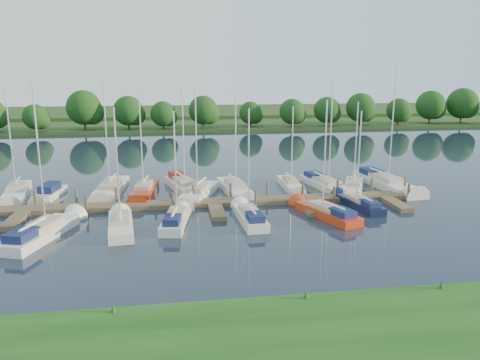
{
  "coord_description": "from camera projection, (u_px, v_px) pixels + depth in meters",
  "views": [
    {
      "loc": [
        -3.7,
        -32.41,
        11.63
      ],
      "look_at": [
        2.4,
        8.0,
        2.2
      ],
      "focal_mm": 35.0,
      "sensor_mm": 36.0,
      "label": 1
    }
  ],
  "objects": [
    {
      "name": "sailboat_n_10",
      "position": [
        385.0,
        184.0,
        48.66
      ],
      "size": [
        3.53,
        10.52,
        13.15
      ],
      "rotation": [
        0.0,
        0.0,
        3.26
      ],
      "color": "silver",
      "rests_on": "ground"
    },
    {
      "name": "sailboat_s_0",
      "position": [
        43.0,
        233.0,
        33.71
      ],
      "size": [
        4.31,
        8.79,
        11.22
      ],
      "rotation": [
        0.0,
        0.0,
        -0.32
      ],
      "color": "silver",
      "rests_on": "ground"
    },
    {
      "name": "mooring_pilings",
      "position": [
        213.0,
        197.0,
        42.37
      ],
      "size": [
        38.24,
        2.84,
        2.0
      ],
      "color": "#473D33",
      "rests_on": "ground"
    },
    {
      "name": "sailboat_n_3",
      "position": [
        144.0,
        192.0,
        45.42
      ],
      "size": [
        2.68,
        8.14,
        10.4
      ],
      "rotation": [
        0.0,
        0.0,
        3.03
      ],
      "color": "#B33110",
      "rests_on": "ground"
    },
    {
      "name": "near_bank",
      "position": [
        270.0,
        360.0,
        18.91
      ],
      "size": [
        90.0,
        10.0,
        0.5
      ],
      "primitive_type": "cube",
      "color": "#174213",
      "rests_on": "ground"
    },
    {
      "name": "sailboat_s_3",
      "position": [
        249.0,
        217.0,
        37.43
      ],
      "size": [
        2.01,
        7.23,
        9.3
      ],
      "rotation": [
        0.0,
        0.0,
        0.05
      ],
      "color": "silver",
      "rests_on": "ground"
    },
    {
      "name": "treeline",
      "position": [
        187.0,
        112.0,
        93.0
      ],
      "size": [
        146.06,
        10.12,
        7.85
      ],
      "color": "#38281C",
      "rests_on": "ground"
    },
    {
      "name": "sailboat_s_5",
      "position": [
        358.0,
        204.0,
        41.26
      ],
      "size": [
        2.49,
        6.92,
        8.76
      ],
      "rotation": [
        0.0,
        0.0,
        0.15
      ],
      "color": "#0F1534",
      "rests_on": "ground"
    },
    {
      "name": "far_shore",
      "position": [
        186.0,
        123.0,
        106.58
      ],
      "size": [
        180.0,
        30.0,
        0.6
      ],
      "primitive_type": "cube",
      "color": "#213C17",
      "rests_on": "ground"
    },
    {
      "name": "sailboat_n_6",
      "position": [
        235.0,
        190.0,
        46.22
      ],
      "size": [
        2.79,
        8.59,
        10.94
      ],
      "rotation": [
        0.0,
        0.0,
        3.25
      ],
      "color": "silver",
      "rests_on": "ground"
    },
    {
      "name": "sailboat_n_9",
      "position": [
        354.0,
        187.0,
        47.39
      ],
      "size": [
        4.08,
        7.05,
        9.18
      ],
      "rotation": [
        0.0,
        0.0,
        2.72
      ],
      "color": "silver",
      "rests_on": "ground"
    },
    {
      "name": "dock",
      "position": [
        214.0,
        205.0,
        41.38
      ],
      "size": [
        40.0,
        6.0,
        0.4
      ],
      "color": "brown",
      "rests_on": "ground"
    },
    {
      "name": "sailboat_n_7",
      "position": [
        291.0,
        185.0,
        48.23
      ],
      "size": [
        1.72,
        6.76,
        8.7
      ],
      "rotation": [
        0.0,
        0.0,
        3.12
      ],
      "color": "silver",
      "rests_on": "ground"
    },
    {
      "name": "sailboat_s_2",
      "position": [
        176.0,
        220.0,
        36.6
      ],
      "size": [
        2.66,
        7.18,
        9.21
      ],
      "rotation": [
        0.0,
        0.0,
        -0.17
      ],
      "color": "silver",
      "rests_on": "ground"
    },
    {
      "name": "sailboat_n_5",
      "position": [
        198.0,
        195.0,
        44.44
      ],
      "size": [
        4.4,
        8.46,
        10.94
      ],
      "rotation": [
        0.0,
        0.0,
        2.79
      ],
      "color": "silver",
      "rests_on": "ground"
    },
    {
      "name": "sailboat_n_2",
      "position": [
        110.0,
        190.0,
        46.19
      ],
      "size": [
        2.88,
        9.74,
        12.19
      ],
      "rotation": [
        0.0,
        0.0,
        3.07
      ],
      "color": "silver",
      "rests_on": "ground"
    },
    {
      "name": "sailboat_s_1",
      "position": [
        121.0,
        226.0,
        35.4
      ],
      "size": [
        2.39,
        7.43,
        9.63
      ],
      "rotation": [
        0.0,
        0.0,
        0.11
      ],
      "color": "silver",
      "rests_on": "ground"
    },
    {
      "name": "distant_hill",
      "position": [
        182.0,
        112.0,
        130.57
      ],
      "size": [
        220.0,
        40.0,
        1.4
      ],
      "primitive_type": "cube",
      "color": "#2E4C21",
      "rests_on": "ground"
    },
    {
      "name": "sailboat_n_0",
      "position": [
        17.0,
        194.0,
        44.84
      ],
      "size": [
        3.01,
        8.22,
        10.47
      ],
      "rotation": [
        0.0,
        0.0,
        3.3
      ],
      "color": "silver",
      "rests_on": "ground"
    },
    {
      "name": "sailboat_n_4",
      "position": [
        183.0,
        187.0,
        47.19
      ],
      "size": [
        3.71,
        8.54,
        10.96
      ],
      "rotation": [
        0.0,
        0.0,
        3.39
      ],
      "color": "silver",
      "rests_on": "ground"
    },
    {
      "name": "ground",
      "position": [
        224.0,
        234.0,
        34.38
      ],
      "size": [
        260.0,
        260.0,
        0.0
      ],
      "primitive_type": "plane",
      "color": "#17202F",
      "rests_on": "ground"
    },
    {
      "name": "sailboat_s_4",
      "position": [
        326.0,
        213.0,
        38.58
      ],
      "size": [
        3.95,
        7.71,
        9.88
      ],
      "rotation": [
        0.0,
        0.0,
        0.35
      ],
      "color": "#B33110",
      "rests_on": "ground"
    },
    {
      "name": "sailboat_n_8",
      "position": [
        326.0,
        185.0,
        47.94
      ],
      "size": [
        3.58,
        9.05,
        11.27
      ],
      "rotation": [
        0.0,
        0.0,
        3.34
      ],
      "color": "silver",
      "rests_on": "ground"
    },
    {
      "name": "motorboat",
      "position": [
        49.0,
        194.0,
        44.45
      ],
      "size": [
        2.28,
        5.82,
        1.59
      ],
      "rotation": [
        0.0,
        0.0,
        3.01
      ],
      "color": "silver",
      "rests_on": "ground"
    }
  ]
}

